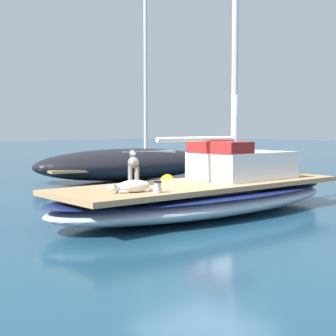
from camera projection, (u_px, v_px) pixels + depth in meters
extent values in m
plane|color=navy|center=(204.00, 214.00, 10.61)|extent=(120.00, 120.00, 0.00)
ellipsoid|color=#B2B7C1|center=(204.00, 200.00, 10.59)|extent=(2.69, 7.26, 0.56)
ellipsoid|color=navy|center=(204.00, 192.00, 10.58)|extent=(2.70, 7.30, 0.08)
cube|color=tan|center=(204.00, 185.00, 10.57)|extent=(2.22, 6.68, 0.10)
cylinder|color=silver|center=(235.00, 13.00, 10.86)|extent=(0.14, 0.14, 7.13)
cylinder|color=silver|center=(198.00, 139.00, 10.34)|extent=(0.10, 2.20, 0.10)
cube|color=silver|center=(243.00, 165.00, 11.31)|extent=(1.46, 2.24, 0.60)
cube|color=maroon|center=(220.00, 147.00, 10.77)|extent=(1.35, 0.73, 0.24)
ellipsoid|color=gray|center=(133.00, 162.00, 10.07)|extent=(0.55, 0.48, 0.22)
cylinder|color=gray|center=(130.00, 174.00, 10.26)|extent=(0.07, 0.07, 0.38)
cylinder|color=gray|center=(136.00, 174.00, 10.28)|extent=(0.07, 0.07, 0.38)
cylinder|color=gray|center=(131.00, 176.00, 9.90)|extent=(0.07, 0.07, 0.38)
cylinder|color=gray|center=(137.00, 176.00, 9.92)|extent=(0.07, 0.07, 0.38)
cylinder|color=gray|center=(133.00, 156.00, 10.29)|extent=(0.22, 0.20, 0.19)
ellipsoid|color=gray|center=(132.00, 153.00, 10.41)|extent=(0.25, 0.23, 0.13)
cone|color=#2A2929|center=(130.00, 150.00, 10.40)|extent=(0.05, 0.05, 0.06)
cone|color=#2A2929|center=(135.00, 150.00, 10.41)|extent=(0.05, 0.05, 0.06)
torus|color=black|center=(133.00, 156.00, 10.29)|extent=(0.17, 0.18, 0.10)
cylinder|color=gray|center=(134.00, 162.00, 9.71)|extent=(0.21, 0.16, 0.12)
ellipsoid|color=silver|center=(134.00, 186.00, 8.89)|extent=(0.42, 0.65, 0.22)
ellipsoid|color=silver|center=(114.00, 188.00, 8.74)|extent=(0.18, 0.23, 0.13)
cone|color=#504E4A|center=(115.00, 185.00, 8.69)|extent=(0.05, 0.05, 0.05)
cone|color=#504E4A|center=(113.00, 184.00, 8.77)|extent=(0.05, 0.05, 0.05)
cylinder|color=silver|center=(124.00, 192.00, 8.76)|extent=(0.10, 0.19, 0.06)
cylinder|color=silver|center=(121.00, 191.00, 8.86)|extent=(0.10, 0.19, 0.06)
cylinder|color=silver|center=(154.00, 190.00, 9.07)|extent=(0.09, 0.18, 0.04)
cylinder|color=#B7B7BC|center=(157.00, 190.00, 8.84)|extent=(0.16, 0.16, 0.08)
cylinder|color=#B7B7BC|center=(157.00, 185.00, 8.84)|extent=(0.13, 0.13, 0.10)
cylinder|color=black|center=(157.00, 182.00, 8.83)|extent=(0.15, 0.15, 0.03)
torus|color=beige|center=(150.00, 182.00, 10.35)|extent=(0.32, 0.32, 0.04)
ellipsoid|color=black|center=(129.00, 164.00, 17.58)|extent=(3.53, 7.02, 1.08)
cube|color=#A37A51|center=(129.00, 167.00, 17.58)|extent=(2.95, 6.27, 0.08)
cube|color=silver|center=(141.00, 158.00, 17.82)|extent=(1.64, 2.21, 0.52)
cube|color=navy|center=(97.00, 162.00, 16.97)|extent=(1.52, 2.19, 0.36)
cylinder|color=silver|center=(145.00, 53.00, 17.62)|extent=(0.12, 0.12, 7.84)
sphere|color=yellow|center=(168.00, 182.00, 14.92)|extent=(0.44, 0.44, 0.44)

